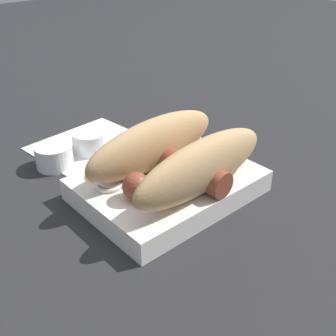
% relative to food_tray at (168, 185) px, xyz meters
% --- Properties ---
extents(ground_plane, '(3.00, 3.00, 0.00)m').
position_rel_food_tray_xyz_m(ground_plane, '(0.00, 0.00, -0.01)').
color(ground_plane, '#232326').
extents(food_tray, '(0.20, 0.15, 0.03)m').
position_rel_food_tray_xyz_m(food_tray, '(0.00, 0.00, 0.00)').
color(food_tray, silver).
rests_on(food_tray, ground_plane).
extents(bread_roll, '(0.20, 0.12, 0.06)m').
position_rel_food_tray_xyz_m(bread_roll, '(-0.00, 0.01, 0.05)').
color(bread_roll, tan).
rests_on(bread_roll, food_tray).
extents(sausage, '(0.16, 0.13, 0.03)m').
position_rel_food_tray_xyz_m(sausage, '(-0.01, 0.01, 0.03)').
color(sausage, brown).
rests_on(sausage, food_tray).
extents(pickled_veggies, '(0.07, 0.06, 0.01)m').
position_rel_food_tray_xyz_m(pickled_veggies, '(0.06, -0.03, 0.02)').
color(pickled_veggies, '#F99E4C').
rests_on(pickled_veggies, food_tray).
extents(napkin, '(0.17, 0.17, 0.00)m').
position_rel_food_tray_xyz_m(napkin, '(0.00, -0.16, -0.01)').
color(napkin, white).
rests_on(napkin, ground_plane).
extents(condiment_cup_near, '(0.05, 0.05, 0.03)m').
position_rel_food_tray_xyz_m(condiment_cup_near, '(0.01, -0.16, 0.00)').
color(condiment_cup_near, silver).
rests_on(condiment_cup_near, ground_plane).
extents(condiment_cup_far, '(0.05, 0.05, 0.03)m').
position_rel_food_tray_xyz_m(condiment_cup_far, '(0.07, -0.15, 0.00)').
color(condiment_cup_far, silver).
rests_on(condiment_cup_far, ground_plane).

